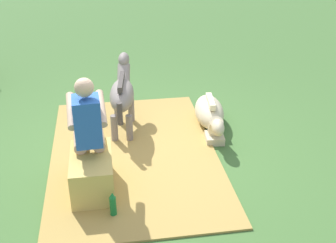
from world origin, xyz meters
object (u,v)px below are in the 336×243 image
object	(u,v)px
pony_standing	(122,92)
soda_bottle	(113,205)
person_seated	(88,126)
pony_lying	(210,114)
hay_bale	(92,173)

from	to	relation	value
pony_standing	soda_bottle	xyz separation A→B (m)	(-1.90, 0.23, -0.41)
person_seated	pony_standing	distance (m)	1.34
person_seated	soda_bottle	size ratio (longest dim) A/B	4.50
pony_standing	soda_bottle	world-z (taller)	pony_standing
person_seated	pony_lying	xyz separation A→B (m)	(1.12, -1.66, -0.54)
pony_lying	person_seated	bearing A→B (deg)	124.14
hay_bale	pony_lying	size ratio (longest dim) A/B	0.57
person_seated	pony_lying	distance (m)	2.07
pony_standing	pony_lying	world-z (taller)	pony_standing
hay_bale	pony_lying	bearing A→B (deg)	-52.09
hay_bale	person_seated	xyz separation A→B (m)	(0.16, 0.01, 0.50)
pony_lying	soda_bottle	xyz separation A→B (m)	(-1.77, 1.45, -0.05)
pony_lying	soda_bottle	world-z (taller)	pony_lying
soda_bottle	pony_standing	bearing A→B (deg)	-6.98
hay_bale	pony_lying	xyz separation A→B (m)	(1.29, -1.65, -0.03)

